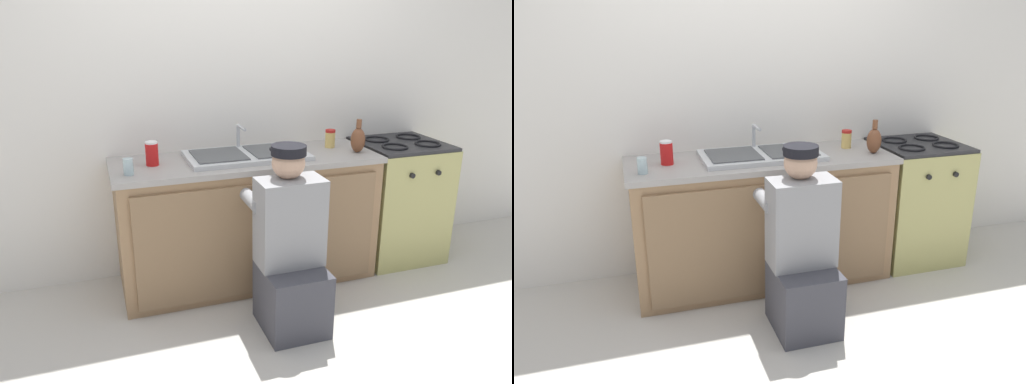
# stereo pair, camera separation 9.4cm
# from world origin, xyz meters

# --- Properties ---
(ground_plane) EXTENTS (12.00, 12.00, 0.00)m
(ground_plane) POSITION_xyz_m (0.00, 0.00, 0.00)
(ground_plane) COLOR beige
(back_wall) EXTENTS (6.00, 0.10, 2.50)m
(back_wall) POSITION_xyz_m (0.00, 0.65, 1.25)
(back_wall) COLOR silver
(back_wall) RESTS_ON ground_plane
(counter_cabinet) EXTENTS (1.74, 0.62, 0.85)m
(counter_cabinet) POSITION_xyz_m (0.00, 0.29, 0.43)
(counter_cabinet) COLOR #997551
(counter_cabinet) RESTS_ON ground_plane
(countertop) EXTENTS (1.78, 0.62, 0.04)m
(countertop) POSITION_xyz_m (0.00, 0.30, 0.87)
(countertop) COLOR #9E9993
(countertop) RESTS_ON counter_cabinet
(sink_double_basin) EXTENTS (0.80, 0.44, 0.19)m
(sink_double_basin) POSITION_xyz_m (0.00, 0.30, 0.91)
(sink_double_basin) COLOR silver
(sink_double_basin) RESTS_ON countertop
(stove_range) EXTENTS (0.61, 0.62, 0.91)m
(stove_range) POSITION_xyz_m (1.20, 0.30, 0.45)
(stove_range) COLOR tan
(stove_range) RESTS_ON ground_plane
(plumber_person) EXTENTS (0.42, 0.61, 1.10)m
(plumber_person) POSITION_xyz_m (0.06, -0.34, 0.46)
(plumber_person) COLOR #3F3F47
(plumber_person) RESTS_ON ground_plane
(water_glass) EXTENTS (0.06, 0.06, 0.10)m
(water_glass) POSITION_xyz_m (-0.78, 0.15, 0.94)
(water_glass) COLOR #ADC6CC
(water_glass) RESTS_ON countertop
(soda_cup_red) EXTENTS (0.08, 0.08, 0.15)m
(soda_cup_red) POSITION_xyz_m (-0.62, 0.31, 0.96)
(soda_cup_red) COLOR red
(soda_cup_red) RESTS_ON countertop
(vase_decorative) EXTENTS (0.10, 0.10, 0.23)m
(vase_decorative) POSITION_xyz_m (0.77, 0.19, 0.98)
(vase_decorative) COLOR brown
(vase_decorative) RESTS_ON countertop
(condiment_jar) EXTENTS (0.07, 0.07, 0.13)m
(condiment_jar) POSITION_xyz_m (0.65, 0.38, 0.95)
(condiment_jar) COLOR #DBB760
(condiment_jar) RESTS_ON countertop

